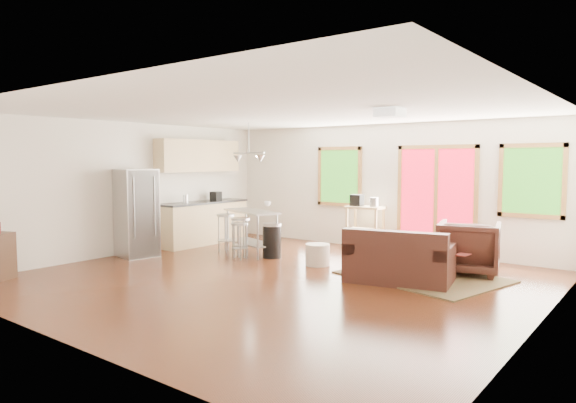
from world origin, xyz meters
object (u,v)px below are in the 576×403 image
Objects in this scene: rug at (422,277)px; armchair at (469,245)px; ottoman at (417,252)px; island at (251,224)px; refrigerator at (137,213)px; coffee_table at (430,253)px; loveseat at (399,261)px; kitchen_cart at (364,212)px.

armchair is at bearing 53.65° from rug.
ottoman is 0.43× the size of island.
refrigerator is at bearing 8.88° from armchair.
ottoman is at bearing 40.44° from refrigerator.
armchair is (0.61, 0.12, 0.17)m from coffee_table.
armchair is 6.07m from refrigerator.
refrigerator is at bearing -135.86° from island.
loveseat is at bearing -7.49° from island.
refrigerator is at bearing -162.27° from rug.
ottoman is 1.69m from kitchen_cart.
kitchen_cart reaches higher than loveseat.
refrigerator reaches higher than armchair.
ottoman is at bearing -29.70° from armchair.
rug is 1.57× the size of island.
island is (-3.53, -0.10, 0.58)m from rug.
kitchen_cart is at bearing 56.91° from refrigerator.
island is 1.28× the size of kitchen_cart.
loveseat is at bearing -50.35° from kitchen_cart.
armchair is at bearing -16.19° from ottoman.
coffee_table is at bearing 34.64° from refrigerator.
loveseat is 2.85m from kitchen_cart.
kitchen_cart is at bearing 149.89° from coffee_table.
loveseat is 1.00× the size of refrigerator.
coffee_table is 0.88× the size of kitchen_cart.
coffee_table is at bearing 10.84° from island.
refrigerator reaches higher than island.
coffee_table is 3.49m from island.
kitchen_cart is (-1.79, 2.16, 0.46)m from loveseat.
rug is 0.96m from armchair.
island reaches higher than coffee_table.
kitchen_cart is (-1.96, 1.62, 0.77)m from rug.
loveseat is 1.15× the size of island.
kitchen_cart reaches higher than island.
ottoman is at bearing 133.75° from coffee_table.
refrigerator is 1.15× the size of island.
armchair is 1.50× the size of ottoman.
rug is at bearing -62.36° from ottoman.
refrigerator reaches higher than ottoman.
coffee_table is 0.65m from armchair.
coffee_table is at bearing 76.01° from loveseat.
coffee_table is 5.48m from refrigerator.
kitchen_cart is (3.15, 3.26, -0.06)m from refrigerator.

